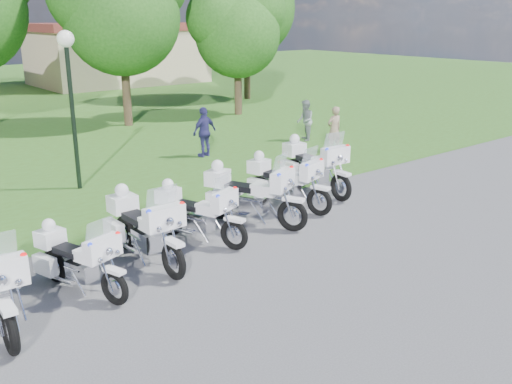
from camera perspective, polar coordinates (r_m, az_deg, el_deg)
ground at (r=11.76m, az=3.42°, el=-5.85°), size 100.00×100.00×0.00m
motorcycle_2 at (r=10.34m, az=-17.50°, el=-6.35°), size 1.11×2.11×1.46m
motorcycle_3 at (r=11.20m, az=-11.22°, el=-3.42°), size 0.85×2.54×1.71m
motorcycle_4 at (r=12.07m, az=-6.06°, el=-1.99°), size 1.25×2.21×1.55m
motorcycle_5 at (r=12.97m, az=-0.73°, el=-0.15°), size 1.53×2.41×1.74m
motorcycle_6 at (r=14.11m, az=2.81°, el=1.11°), size 1.20×2.40×1.65m
motorcycle_7 at (r=15.51m, az=5.75°, el=2.73°), size 0.95×2.63×1.77m
lamp_post at (r=16.00m, az=-18.22°, el=11.38°), size 0.44×0.44×4.25m
tree_2 at (r=25.30m, az=-13.52°, el=17.73°), size 5.68×4.85×7.58m
tree_3 at (r=27.60m, az=-1.96°, el=16.21°), size 4.66×3.98×6.22m
building_east at (r=42.22m, az=-13.63°, el=13.34°), size 11.44×7.28×4.10m
bystander_a at (r=20.20m, az=7.82°, el=6.22°), size 0.62×0.44×1.59m
bystander_b at (r=21.90m, az=4.93°, el=7.11°), size 0.92×0.95×1.55m
bystander_c at (r=19.37m, az=-5.17°, el=5.98°), size 1.04×0.57×1.68m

